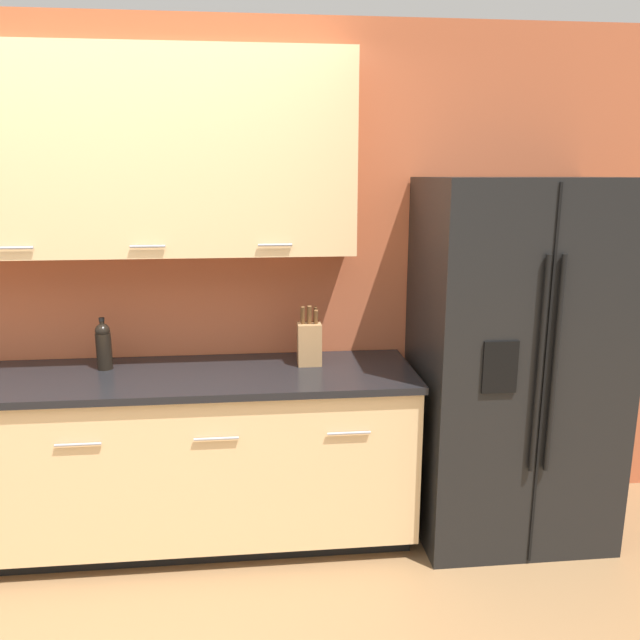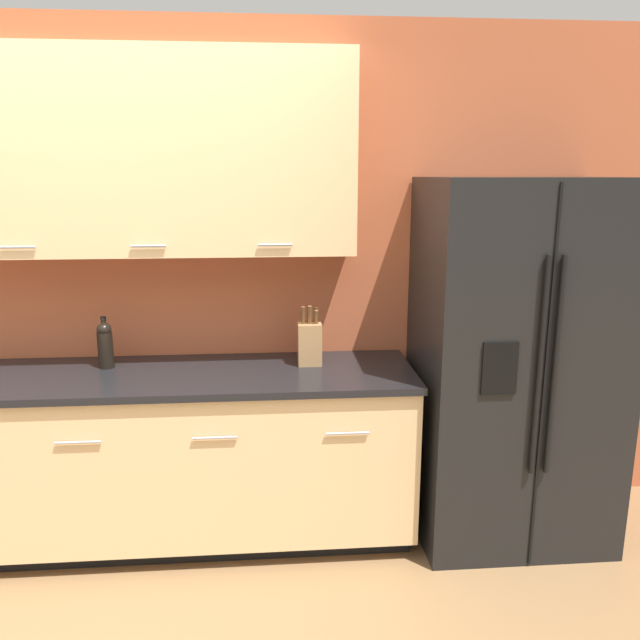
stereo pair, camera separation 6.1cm
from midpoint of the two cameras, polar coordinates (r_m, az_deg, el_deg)
name	(u,v)px [view 2 (the right image)]	position (r m, az deg, el deg)	size (l,w,h in m)	color
wall_back	(131,244)	(3.33, -16.38, 6.70)	(10.00, 0.39, 2.60)	#BC5B38
counter_unit	(162,456)	(3.31, -13.72, -12.03)	(2.52, 0.64, 0.90)	black
refrigerator	(514,363)	(3.30, 17.82, -3.79)	(0.94, 0.73, 1.83)	black
knife_block	(310,342)	(3.15, -0.40, -2.01)	(0.12, 0.10, 0.31)	#A87A4C
wine_bottle	(105,344)	(3.27, -18.54, -2.09)	(0.08, 0.08, 0.26)	black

